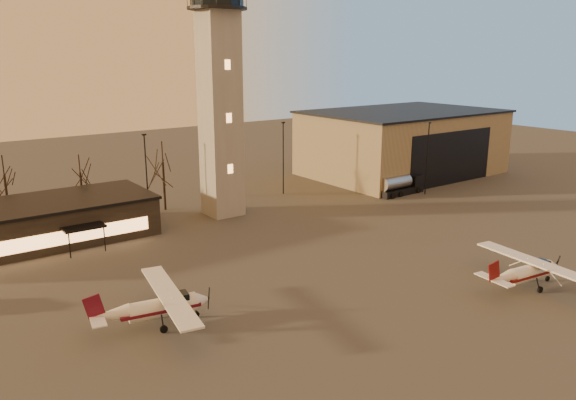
{
  "coord_description": "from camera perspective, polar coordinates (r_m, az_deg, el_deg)",
  "views": [
    {
      "loc": [
        -32.83,
        -28.62,
        19.25
      ],
      "look_at": [
        -2.48,
        13.0,
        5.75
      ],
      "focal_mm": 35.0,
      "sensor_mm": 36.0,
      "label": 1
    }
  ],
  "objects": [
    {
      "name": "light_poles",
      "position": [
        69.69,
        -6.76,
        3.13
      ],
      "size": [
        58.5,
        12.25,
        10.14
      ],
      "color": "black",
      "rests_on": "ground"
    },
    {
      "name": "tree_row",
      "position": [
        71.67,
        -20.0,
        3.09
      ],
      "size": [
        37.2,
        9.2,
        8.8
      ],
      "color": "black",
      "rests_on": "ground"
    },
    {
      "name": "fuel_truck",
      "position": [
        80.29,
        11.32,
        1.33
      ],
      "size": [
        7.53,
        2.59,
        2.77
      ],
      "rotation": [
        0.0,
        0.0,
        0.02
      ],
      "color": "black",
      "rests_on": "ground"
    },
    {
      "name": "terminal",
      "position": [
        63.89,
        -24.97,
        -2.24
      ],
      "size": [
        25.4,
        12.2,
        4.3
      ],
      "color": "black",
      "rests_on": "ground"
    },
    {
      "name": "cessna_front",
      "position": [
        52.25,
        23.49,
        -6.94
      ],
      "size": [
        9.14,
        11.52,
        3.16
      ],
      "rotation": [
        0.0,
        0.0,
        -0.12
      ],
      "color": "white",
      "rests_on": "ground"
    },
    {
      "name": "cessna_rear",
      "position": [
        42.68,
        -12.4,
        -10.82
      ],
      "size": [
        9.46,
        11.91,
        3.27
      ],
      "rotation": [
        0.0,
        0.0,
        -0.18
      ],
      "color": "white",
      "rests_on": "ground"
    },
    {
      "name": "ground",
      "position": [
        47.61,
        11.88,
        -9.49
      ],
      "size": [
        220.0,
        220.0,
        0.0
      ],
      "primitive_type": "plane",
      "color": "#403E3B",
      "rests_on": "ground"
    },
    {
      "name": "control_tower",
      "position": [
        67.25,
        -7.0,
        12.09
      ],
      "size": [
        6.8,
        6.8,
        32.6
      ],
      "color": "gray",
      "rests_on": "ground"
    },
    {
      "name": "hangar",
      "position": [
        94.1,
        11.54,
        5.78
      ],
      "size": [
        30.6,
        20.6,
        10.3
      ],
      "color": "#9C8866",
      "rests_on": "ground"
    }
  ]
}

